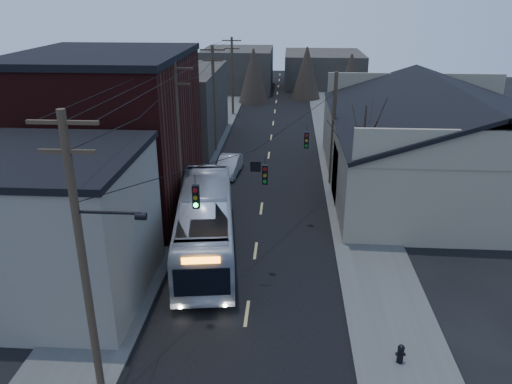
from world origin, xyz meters
TOP-DOWN VIEW (x-y plane):
  - road_surface at (0.00, 30.00)m, footprint 9.00×110.00m
  - sidewalk_left at (-6.50, 30.00)m, footprint 4.00×110.00m
  - sidewalk_right at (6.50, 30.00)m, footprint 4.00×110.00m
  - building_clapboard at (-9.00, 9.00)m, footprint 8.00×8.00m
  - building_brick at (-10.00, 20.00)m, footprint 10.00×12.00m
  - building_left_far at (-9.50, 36.00)m, footprint 9.00×14.00m
  - warehouse at (13.00, 25.00)m, footprint 16.16×20.60m
  - building_far_left at (-6.00, 65.00)m, footprint 10.00×12.00m
  - building_far_right at (7.00, 70.00)m, footprint 12.00×14.00m
  - bare_tree at (6.50, 20.00)m, footprint 0.40×0.40m
  - utility_lines at (-3.11, 24.14)m, footprint 11.24×45.28m
  - bus at (-2.78, 13.77)m, footprint 4.56×12.73m
  - parked_car at (-3.00, 26.80)m, footprint 1.95×4.61m
  - fire_hydrant at (6.30, 5.06)m, footprint 0.38×0.28m

SIDE VIEW (x-z plane):
  - road_surface at x=0.00m, z-range 0.00..0.02m
  - sidewalk_left at x=-6.50m, z-range 0.00..0.12m
  - sidewalk_right at x=6.50m, z-range 0.00..0.12m
  - fire_hydrant at x=6.30m, z-range 0.15..0.96m
  - parked_car at x=-3.00m, z-range 0.00..1.48m
  - bus at x=-2.78m, z-range 0.00..3.47m
  - building_far_right at x=7.00m, z-range 0.00..5.00m
  - warehouse at x=13.00m, z-range -1.17..6.56m
  - building_far_left at x=-6.00m, z-range 0.00..6.00m
  - building_clapboard at x=-9.00m, z-range 0.00..7.00m
  - building_left_far at x=-9.50m, z-range 0.00..7.00m
  - bare_tree at x=6.50m, z-range 0.00..7.20m
  - utility_lines at x=-3.11m, z-range -0.30..10.20m
  - building_brick at x=-10.00m, z-range 0.00..10.00m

